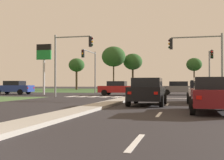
% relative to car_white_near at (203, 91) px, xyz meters
% --- Properties ---
extents(ground_plane, '(200.00, 200.00, 0.00)m').
position_rel_car_white_near_xyz_m(ground_plane, '(-5.69, 12.53, -0.76)').
color(ground_plane, '#282628').
extents(grass_verge_far_left, '(35.00, 35.00, 0.01)m').
position_rel_car_white_near_xyz_m(grass_verge_far_left, '(-31.19, 37.03, -0.76)').
color(grass_verge_far_left, '#385B2D').
rests_on(grass_verge_far_left, ground).
extents(median_island_near, '(1.20, 22.00, 0.14)m').
position_rel_car_white_near_xyz_m(median_island_near, '(-5.69, -6.47, -0.69)').
color(median_island_near, '#ADA89E').
rests_on(median_island_near, ground).
extents(median_island_far, '(1.20, 36.00, 0.14)m').
position_rel_car_white_near_xyz_m(median_island_far, '(-5.69, 37.53, -0.69)').
color(median_island_far, gray).
rests_on(median_island_far, ground).
extents(lane_dash_near, '(0.14, 2.00, 0.01)m').
position_rel_car_white_near_xyz_m(lane_dash_near, '(-2.19, -14.37, -0.76)').
color(lane_dash_near, silver).
rests_on(lane_dash_near, ground).
extents(lane_dash_second, '(0.14, 2.00, 0.01)m').
position_rel_car_white_near_xyz_m(lane_dash_second, '(-2.19, -8.37, -0.76)').
color(lane_dash_second, silver).
rests_on(lane_dash_second, ground).
extents(lane_dash_third, '(0.14, 2.00, 0.01)m').
position_rel_car_white_near_xyz_m(lane_dash_third, '(-2.19, -2.37, -0.76)').
color(lane_dash_third, silver).
rests_on(lane_dash_third, ground).
extents(stop_bar_near, '(6.40, 0.50, 0.01)m').
position_rel_car_white_near_xyz_m(stop_bar_near, '(-1.89, 5.53, -0.76)').
color(stop_bar_near, silver).
rests_on(stop_bar_near, ground).
extents(crosswalk_bar_near, '(0.70, 2.80, 0.01)m').
position_rel_car_white_near_xyz_m(crosswalk_bar_near, '(-12.09, 7.33, -0.76)').
color(crosswalk_bar_near, silver).
rests_on(crosswalk_bar_near, ground).
extents(crosswalk_bar_second, '(0.70, 2.80, 0.01)m').
position_rel_car_white_near_xyz_m(crosswalk_bar_second, '(-10.94, 7.33, -0.76)').
color(crosswalk_bar_second, silver).
rests_on(crosswalk_bar_second, ground).
extents(crosswalk_bar_third, '(0.70, 2.80, 0.01)m').
position_rel_car_white_near_xyz_m(crosswalk_bar_third, '(-9.79, 7.33, -0.76)').
color(crosswalk_bar_third, silver).
rests_on(crosswalk_bar_third, ground).
extents(crosswalk_bar_fourth, '(0.70, 2.80, 0.01)m').
position_rel_car_white_near_xyz_m(crosswalk_bar_fourth, '(-8.64, 7.33, -0.76)').
color(crosswalk_bar_fourth, silver).
rests_on(crosswalk_bar_fourth, ground).
extents(crosswalk_bar_fifth, '(0.70, 2.80, 0.01)m').
position_rel_car_white_near_xyz_m(crosswalk_bar_fifth, '(-7.49, 7.33, -0.76)').
color(crosswalk_bar_fifth, silver).
rests_on(crosswalk_bar_fifth, ground).
extents(car_white_near, '(2.07, 4.24, 1.48)m').
position_rel_car_white_near_xyz_m(car_white_near, '(0.00, 0.00, 0.00)').
color(car_white_near, silver).
rests_on(car_white_near, ground).
extents(car_red_second, '(4.29, 1.99, 1.55)m').
position_rel_car_white_near_xyz_m(car_red_second, '(-8.28, 11.28, 0.03)').
color(car_red_second, '#A31919').
rests_on(car_red_second, ground).
extents(car_maroon_third, '(2.00, 4.48, 1.53)m').
position_rel_car_white_near_xyz_m(car_maroon_third, '(0.01, -6.90, 0.02)').
color(car_maroon_third, maroon).
rests_on(car_maroon_third, ground).
extents(car_blue_fifth, '(4.55, 2.10, 1.61)m').
position_rel_car_white_near_xyz_m(car_blue_fifth, '(-20.94, 11.02, 0.06)').
color(car_blue_fifth, navy).
rests_on(car_blue_fifth, ground).
extents(car_grey_sixth, '(4.51, 2.02, 1.54)m').
position_rel_car_white_near_xyz_m(car_grey_sixth, '(-1.72, 14.37, 0.03)').
color(car_grey_sixth, slate).
rests_on(car_grey_sixth, ground).
extents(car_silver_seventh, '(2.05, 4.42, 1.46)m').
position_rel_car_white_near_xyz_m(car_silver_seventh, '(-7.93, 37.15, -0.01)').
color(car_silver_seventh, '#B7B7BC').
rests_on(car_silver_seventh, ground).
extents(car_black_eighth, '(2.04, 4.34, 1.59)m').
position_rel_car_white_near_xyz_m(car_black_eighth, '(-3.31, -3.08, 0.05)').
color(car_black_eighth, black).
rests_on(car_black_eighth, ground).
extents(traffic_signal_near_left, '(3.91, 0.32, 5.98)m').
position_rel_car_white_near_xyz_m(traffic_signal_near_left, '(-11.97, 5.93, 3.29)').
color(traffic_signal_near_left, gray).
rests_on(traffic_signal_near_left, ground).
extents(traffic_signal_far_right, '(0.32, 3.89, 5.45)m').
position_rel_car_white_near_xyz_m(traffic_signal_far_right, '(1.91, 17.74, 2.95)').
color(traffic_signal_far_right, gray).
rests_on(traffic_signal_far_right, ground).
extents(traffic_signal_near_right, '(4.57, 0.32, 5.54)m').
position_rel_car_white_near_xyz_m(traffic_signal_near_right, '(0.26, 5.93, 3.05)').
color(traffic_signal_near_right, gray).
rests_on(traffic_signal_near_right, ground).
extents(traffic_signal_far_left, '(0.32, 5.49, 5.75)m').
position_rel_car_white_near_xyz_m(traffic_signal_far_left, '(-13.29, 17.14, 3.25)').
color(traffic_signal_far_left, gray).
rests_on(traffic_signal_far_left, ground).
extents(fuel_price_totem, '(1.80, 0.24, 5.90)m').
position_rel_car_white_near_xyz_m(fuel_price_totem, '(-17.17, 11.30, 3.55)').
color(fuel_price_totem, silver).
rests_on(fuel_price_totem, ground).
extents(treeline_near, '(3.55, 3.55, 7.02)m').
position_rel_car_white_near_xyz_m(treeline_near, '(-24.72, 42.37, 4.67)').
color(treeline_near, '#423323').
rests_on(treeline_near, ground).
extents(treeline_second, '(5.18, 5.18, 9.44)m').
position_rel_car_white_near_xyz_m(treeline_second, '(-16.20, 42.46, 6.46)').
color(treeline_second, '#423323').
rests_on(treeline_second, ground).
extents(treeline_third, '(4.34, 4.34, 8.18)m').
position_rel_car_white_near_xyz_m(treeline_third, '(-12.63, 46.41, 5.52)').
color(treeline_third, '#423323').
rests_on(treeline_third, ground).
extents(treeline_fourth, '(3.27, 3.27, 6.80)m').
position_rel_car_white_near_xyz_m(treeline_fourth, '(0.82, 45.03, 4.60)').
color(treeline_fourth, '#423323').
rests_on(treeline_fourth, ground).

